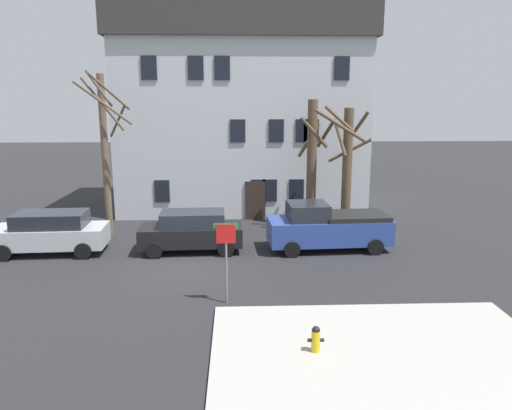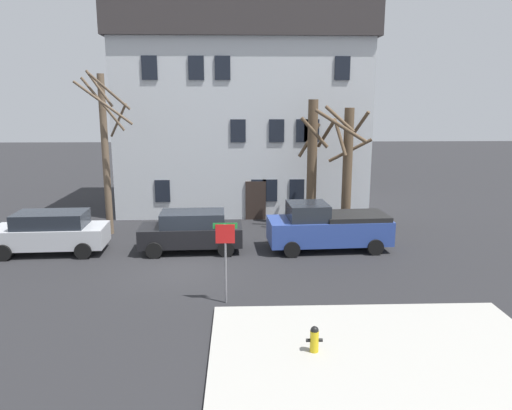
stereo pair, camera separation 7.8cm
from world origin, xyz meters
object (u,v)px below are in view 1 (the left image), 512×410
(car_black_wagon, at_px, (192,231))
(fire_hydrant, at_px, (316,338))
(street_sign_pole, at_px, (226,247))
(building_main, at_px, (242,109))
(tree_bare_far, at_px, (347,164))
(tree_bare_near, at_px, (105,148))
(pickup_truck_blue, at_px, (327,227))
(car_silver_wagon, at_px, (50,232))
(tree_bare_mid, at_px, (312,162))
(bicycle_leaning, at_px, (60,222))

(car_black_wagon, xyz_separation_m, fire_hydrant, (3.91, -8.98, -0.43))
(fire_hydrant, relative_size, street_sign_pole, 0.26)
(building_main, height_order, tree_bare_far, building_main)
(tree_bare_near, height_order, pickup_truck_blue, tree_bare_near)
(fire_hydrant, bearing_deg, pickup_truck_blue, 77.80)
(building_main, height_order, car_black_wagon, building_main)
(tree_bare_far, height_order, car_silver_wagon, tree_bare_far)
(street_sign_pole, bearing_deg, tree_bare_mid, 66.54)
(tree_bare_near, height_order, car_silver_wagon, tree_bare_near)
(building_main, distance_m, car_silver_wagon, 13.47)
(tree_bare_far, relative_size, pickup_truck_blue, 1.16)
(fire_hydrant, bearing_deg, street_sign_pole, 124.18)
(car_black_wagon, height_order, fire_hydrant, car_black_wagon)
(building_main, bearing_deg, pickup_truck_blue, -68.94)
(building_main, relative_size, street_sign_pole, 5.45)
(tree_bare_near, height_order, tree_bare_far, tree_bare_near)
(tree_bare_far, relative_size, bicycle_leaning, 3.61)
(car_black_wagon, height_order, street_sign_pole, street_sign_pole)
(tree_bare_near, distance_m, street_sign_pole, 10.51)
(pickup_truck_blue, distance_m, street_sign_pole, 7.14)
(building_main, xyz_separation_m, car_silver_wagon, (-8.21, -9.45, -4.98))
(bicycle_leaning, bearing_deg, car_black_wagon, -29.97)
(tree_bare_near, bearing_deg, building_main, 45.29)
(car_black_wagon, xyz_separation_m, pickup_truck_blue, (5.87, 0.07, 0.09))
(tree_bare_mid, bearing_deg, pickup_truck_blue, -88.03)
(car_silver_wagon, relative_size, bicycle_leaning, 2.77)
(building_main, height_order, pickup_truck_blue, building_main)
(car_silver_wagon, bearing_deg, tree_bare_near, 59.01)
(tree_bare_far, distance_m, street_sign_pole, 10.47)
(building_main, height_order, tree_bare_mid, building_main)
(bicycle_leaning, bearing_deg, tree_bare_mid, -0.41)
(tree_bare_near, bearing_deg, bicycle_leaning, 157.58)
(tree_bare_mid, relative_size, car_black_wagon, 1.46)
(car_black_wagon, relative_size, pickup_truck_blue, 0.83)
(car_silver_wagon, relative_size, pickup_truck_blue, 0.89)
(building_main, relative_size, tree_bare_far, 2.34)
(bicycle_leaning, bearing_deg, street_sign_pole, -48.22)
(street_sign_pole, bearing_deg, fire_hydrant, -55.82)
(pickup_truck_blue, relative_size, street_sign_pole, 2.02)
(tree_bare_mid, height_order, fire_hydrant, tree_bare_mid)
(car_silver_wagon, relative_size, street_sign_pole, 1.79)
(building_main, xyz_separation_m, fire_hydrant, (1.63, -18.38, -5.43))
(tree_bare_mid, xyz_separation_m, bicycle_leaning, (-12.72, 0.09, -2.99))
(building_main, relative_size, car_silver_wagon, 3.04)
(tree_bare_mid, xyz_separation_m, pickup_truck_blue, (0.13, -3.87, -2.36))
(car_silver_wagon, bearing_deg, street_sign_pole, -36.27)
(car_black_wagon, relative_size, bicycle_leaning, 2.58)
(building_main, bearing_deg, car_silver_wagon, -131.01)
(tree_bare_far, bearing_deg, tree_bare_near, -178.96)
(tree_bare_mid, xyz_separation_m, tree_bare_far, (1.56, -0.86, -0.01))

